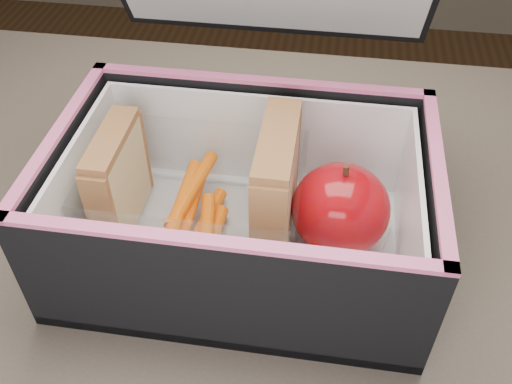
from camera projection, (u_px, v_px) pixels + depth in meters
kitchen_table at (318, 355)px, 0.54m from camera, size 1.20×0.80×0.75m
lunch_bag at (243, 193)px, 0.47m from camera, size 0.30×0.30×0.29m
plastic_tub at (197, 199)px, 0.49m from camera, size 0.18×0.13×0.07m
sandwich_left at (119, 180)px, 0.49m from camera, size 0.02×0.08×0.09m
sandwich_right at (276, 189)px, 0.47m from camera, size 0.03×0.10×0.11m
carrot_sticks at (196, 220)px, 0.49m from camera, size 0.05×0.15×0.03m
paper_napkin at (342, 243)px, 0.50m from camera, size 0.09×0.09×0.01m
red_apple at (340, 209)px, 0.47m from camera, size 0.10×0.10×0.09m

